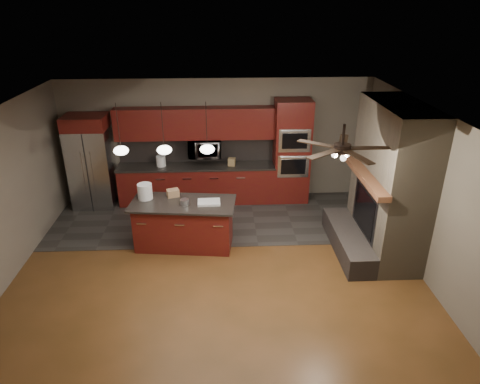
{
  "coord_description": "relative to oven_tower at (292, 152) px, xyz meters",
  "views": [
    {
      "loc": [
        0.08,
        -6.47,
        4.39
      ],
      "look_at": [
        0.42,
        0.6,
        1.17
      ],
      "focal_mm": 32.0,
      "sensor_mm": 36.0,
      "label": 1
    }
  ],
  "objects": [
    {
      "name": "ground",
      "position": [
        -1.7,
        -2.69,
        -1.19
      ],
      "size": [
        7.0,
        7.0,
        0.0
      ],
      "primitive_type": "plane",
      "color": "brown",
      "rests_on": "ground"
    },
    {
      "name": "ceiling",
      "position": [
        -1.7,
        -2.69,
        1.61
      ],
      "size": [
        7.0,
        6.0,
        0.02
      ],
      "primitive_type": "cube",
      "color": "white",
      "rests_on": "back_wall"
    },
    {
      "name": "back_wall",
      "position": [
        -1.7,
        0.31,
        0.21
      ],
      "size": [
        7.0,
        0.02,
        2.8
      ],
      "primitive_type": "cube",
      "color": "#6E6758",
      "rests_on": "ground"
    },
    {
      "name": "right_wall",
      "position": [
        1.8,
        -2.69,
        0.21
      ],
      "size": [
        0.02,
        6.0,
        2.8
      ],
      "primitive_type": "cube",
      "color": "#6E6758",
      "rests_on": "ground"
    },
    {
      "name": "left_wall",
      "position": [
        -5.2,
        -2.69,
        0.21
      ],
      "size": [
        0.02,
        6.0,
        2.8
      ],
      "primitive_type": "cube",
      "color": "#6E6758",
      "rests_on": "ground"
    },
    {
      "name": "slate_tile_patch",
      "position": [
        -1.7,
        -0.89,
        -1.19
      ],
      "size": [
        7.0,
        2.4,
        0.01
      ],
      "primitive_type": "cube",
      "color": "#31302C",
      "rests_on": "ground"
    },
    {
      "name": "fireplace_column",
      "position": [
        1.34,
        -2.29,
        0.11
      ],
      "size": [
        1.3,
        2.1,
        2.8
      ],
      "color": "#736752",
      "rests_on": "ground"
    },
    {
      "name": "back_cabinetry",
      "position": [
        -2.18,
        0.05,
        -0.3
      ],
      "size": [
        3.59,
        0.64,
        2.2
      ],
      "color": "#550F12",
      "rests_on": "ground"
    },
    {
      "name": "oven_tower",
      "position": [
        0.0,
        0.0,
        0.0
      ],
      "size": [
        0.8,
        0.63,
        2.38
      ],
      "color": "#550F12",
      "rests_on": "ground"
    },
    {
      "name": "microwave",
      "position": [
        -1.98,
        0.06,
        0.11
      ],
      "size": [
        0.73,
        0.41,
        0.5
      ],
      "primitive_type": "imported",
      "color": "silver",
      "rests_on": "back_cabinetry"
    },
    {
      "name": "refrigerator",
      "position": [
        -4.5,
        -0.07,
        -0.14
      ],
      "size": [
        0.9,
        0.75,
        2.11
      ],
      "color": "silver",
      "rests_on": "ground"
    },
    {
      "name": "kitchen_island",
      "position": [
        -2.34,
        -1.97,
        -0.73
      ],
      "size": [
        2.03,
        1.1,
        0.92
      ],
      "rotation": [
        0.0,
        0.0,
        -0.11
      ],
      "color": "#550F12",
      "rests_on": "ground"
    },
    {
      "name": "white_bucket",
      "position": [
        -3.05,
        -1.76,
        -0.12
      ],
      "size": [
        0.31,
        0.31,
        0.3
      ],
      "primitive_type": "cylinder",
      "rotation": [
        0.0,
        0.0,
        0.15
      ],
      "color": "silver",
      "rests_on": "kitchen_island"
    },
    {
      "name": "paint_can",
      "position": [
        -2.29,
        -2.07,
        -0.22
      ],
      "size": [
        0.21,
        0.21,
        0.11
      ],
      "primitive_type": "cylinder",
      "rotation": [
        0.0,
        0.0,
        -0.39
      ],
      "color": "#BABBBF",
      "rests_on": "kitchen_island"
    },
    {
      "name": "paint_tray",
      "position": [
        -1.85,
        -2.02,
        -0.25
      ],
      "size": [
        0.42,
        0.3,
        0.04
      ],
      "primitive_type": "cube",
      "rotation": [
        0.0,
        0.0,
        0.03
      ],
      "color": "silver",
      "rests_on": "kitchen_island"
    },
    {
      "name": "cardboard_box",
      "position": [
        -2.54,
        -1.69,
        -0.2
      ],
      "size": [
        0.26,
        0.22,
        0.14
      ],
      "primitive_type": "cube",
      "rotation": [
        0.0,
        0.0,
        0.3
      ],
      "color": "#956F4C",
      "rests_on": "kitchen_island"
    },
    {
      "name": "counter_bucket",
      "position": [
        -2.97,
        0.01,
        -0.17
      ],
      "size": [
        0.27,
        0.27,
        0.24
      ],
      "primitive_type": "cylinder",
      "rotation": [
        0.0,
        0.0,
        0.36
      ],
      "color": "white",
      "rests_on": "back_cabinetry"
    },
    {
      "name": "counter_box",
      "position": [
        -1.37,
        -0.04,
        -0.2
      ],
      "size": [
        0.18,
        0.16,
        0.18
      ],
      "primitive_type": "cube",
      "rotation": [
        0.0,
        0.0,
        -0.23
      ],
      "color": "olive",
      "rests_on": "back_cabinetry"
    },
    {
      "name": "pendant_left",
      "position": [
        -3.35,
        -1.99,
        0.77
      ],
      "size": [
        0.26,
        0.26,
        0.92
      ],
      "color": "black",
      "rests_on": "ceiling"
    },
    {
      "name": "pendant_center",
      "position": [
        -2.6,
        -1.99,
        0.77
      ],
      "size": [
        0.26,
        0.26,
        0.92
      ],
      "color": "black",
      "rests_on": "ceiling"
    },
    {
      "name": "pendant_right",
      "position": [
        -1.85,
        -1.99,
        0.77
      ],
      "size": [
        0.26,
        0.26,
        0.92
      ],
      "color": "black",
      "rests_on": "ceiling"
    },
    {
      "name": "ceiling_fan",
      "position": [
        0.1,
        -3.49,
        1.27
      ],
      "size": [
        1.27,
        1.33,
        0.41
      ],
      "color": "black",
      "rests_on": "ceiling"
    }
  ]
}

